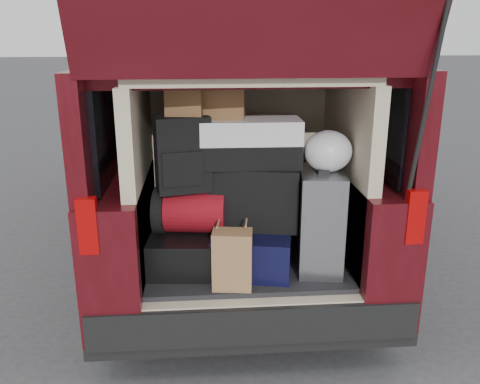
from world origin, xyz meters
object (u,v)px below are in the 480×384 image
object	(u,v)px
navy_hardshell	(254,246)
twotone_duffel	(247,142)
black_soft_case	(255,195)
black_hardshell	(185,247)
red_duffel	(191,210)
backpack	(182,154)
silver_roller	(320,220)
kraft_bag	(232,260)

from	to	relation	value
navy_hardshell	twotone_duffel	bearing A→B (deg)	129.46
black_soft_case	black_hardshell	bearing A→B (deg)	-167.65
twotone_duffel	red_duffel	bearing A→B (deg)	-172.59
backpack	black_soft_case	bearing A→B (deg)	-2.79
black_hardshell	navy_hardshell	xyz separation A→B (m)	(0.43, -0.05, 0.01)
silver_roller	black_hardshell	bearing A→B (deg)	179.44
black_hardshell	navy_hardshell	world-z (taller)	navy_hardshell
silver_roller	red_duffel	world-z (taller)	silver_roller
kraft_bag	red_duffel	distance (m)	0.45
red_duffel	backpack	bearing A→B (deg)	-121.22
navy_hardshell	kraft_bag	bearing A→B (deg)	-106.13
kraft_bag	twotone_duffel	size ratio (longest dim) A/B	0.54
silver_roller	kraft_bag	distance (m)	0.61
navy_hardshell	backpack	size ratio (longest dim) A/B	1.28
black_soft_case	backpack	xyz separation A→B (m)	(-0.44, -0.07, 0.29)
silver_roller	backpack	bearing A→B (deg)	-176.87
silver_roller	red_duffel	bearing A→B (deg)	179.72
black_soft_case	backpack	size ratio (longest dim) A/B	1.21
kraft_bag	red_duffel	bearing A→B (deg)	133.05
navy_hardshell	twotone_duffel	size ratio (longest dim) A/B	0.90
black_soft_case	kraft_bag	bearing A→B (deg)	-104.58
black_hardshell	silver_roller	xyz separation A→B (m)	(0.83, -0.11, 0.20)
navy_hardshell	silver_roller	bearing A→B (deg)	1.80
kraft_bag	black_soft_case	world-z (taller)	black_soft_case
silver_roller	black_soft_case	xyz separation A→B (m)	(-0.39, 0.13, 0.13)
navy_hardshell	red_duffel	world-z (taller)	red_duffel
black_soft_case	navy_hardshell	bearing A→B (deg)	-90.34
red_duffel	twotone_duffel	distance (m)	0.54
navy_hardshell	twotone_duffel	xyz separation A→B (m)	(-0.04, 0.08, 0.66)
black_soft_case	red_duffel	bearing A→B (deg)	-166.10
silver_roller	kraft_bag	size ratio (longest dim) A/B	1.80
backpack	red_duffel	bearing A→B (deg)	38.58
silver_roller	black_soft_case	world-z (taller)	black_soft_case
silver_roller	red_duffel	distance (m)	0.80
silver_roller	backpack	world-z (taller)	backpack
red_duffel	black_soft_case	world-z (taller)	black_soft_case
kraft_bag	twotone_duffel	distance (m)	0.72
black_hardshell	black_soft_case	size ratio (longest dim) A/B	1.05
backpack	navy_hardshell	bearing A→B (deg)	-10.42
twotone_duffel	kraft_bag	bearing A→B (deg)	-106.26
navy_hardshell	black_soft_case	distance (m)	0.32
black_soft_case	twotone_duffel	size ratio (longest dim) A/B	0.85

